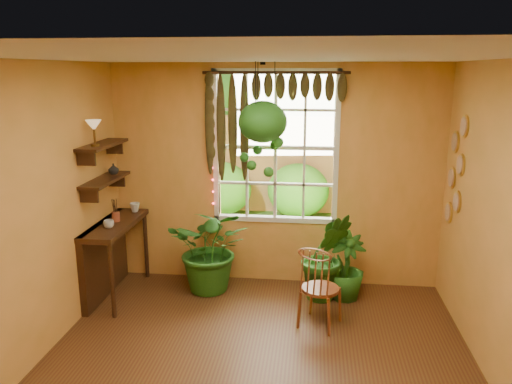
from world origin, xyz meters
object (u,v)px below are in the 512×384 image
potted_plant_left (212,248)px  hanging_basket (263,128)px  counter_ledge (108,250)px  potted_plant_mid (326,256)px  windsor_chair (319,299)px

potted_plant_left → hanging_basket: size_ratio=0.84×
potted_plant_left → counter_ledge: bearing=-167.6°
counter_ledge → hanging_basket: size_ratio=0.94×
counter_ledge → potted_plant_mid: 2.55m
windsor_chair → potted_plant_mid: 0.70m
potted_plant_left → hanging_basket: bearing=5.9°
hanging_basket → potted_plant_mid: bearing=-10.8°
windsor_chair → potted_plant_left: bearing=172.0°
counter_ledge → potted_plant_mid: size_ratio=1.14×
counter_ledge → windsor_chair: (2.47, -0.48, -0.25)m
counter_ledge → potted_plant_mid: bearing=4.0°
counter_ledge → windsor_chair: bearing=-11.0°
potted_plant_left → hanging_basket: hanging_basket is taller
hanging_basket → potted_plant_left: bearing=-174.1°
windsor_chair → potted_plant_left: (-1.28, 0.74, 0.23)m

